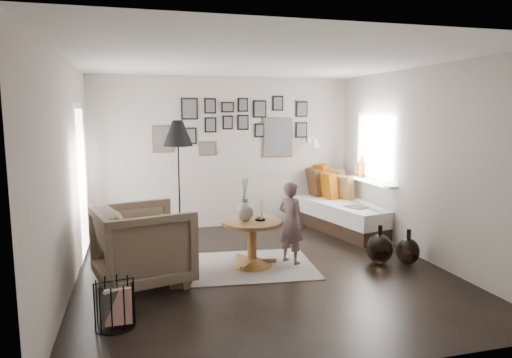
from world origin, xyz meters
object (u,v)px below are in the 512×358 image
object	(u,v)px
vase	(245,208)
pedestal_table	(252,245)
daybed	(341,209)
demijohn_small	(408,251)
magazine_basket	(115,304)
armchair	(143,245)
demijohn_large	(379,249)
child	(291,223)
floor_lamp	(178,138)

from	to	relation	value
vase	pedestal_table	bearing A→B (deg)	-14.04
daybed	demijohn_small	world-z (taller)	daybed
pedestal_table	demijohn_small	world-z (taller)	pedestal_table
demijohn_small	magazine_basket	bearing A→B (deg)	-166.67
armchair	demijohn_large	distance (m)	3.04
child	daybed	bearing A→B (deg)	-73.89
pedestal_table	armchair	xyz separation A→B (m)	(-1.37, -0.27, 0.19)
daybed	floor_lamp	distance (m)	3.10
daybed	floor_lamp	world-z (taller)	floor_lamp
pedestal_table	vase	bearing A→B (deg)	165.96
demijohn_large	child	xyz separation A→B (m)	(-1.13, 0.32, 0.35)
demijohn_large	child	size ratio (longest dim) A/B	0.47
pedestal_table	daybed	size ratio (longest dim) A/B	0.33
pedestal_table	child	distance (m)	0.60
pedestal_table	daybed	xyz separation A→B (m)	(2.00, 1.57, 0.05)
armchair	floor_lamp	xyz separation A→B (m)	(0.57, 1.49, 1.15)
vase	armchair	bearing A→B (deg)	-167.19
pedestal_table	vase	distance (m)	0.50
daybed	demijohn_small	bearing A→B (deg)	-102.36
armchair	demijohn_small	xyz separation A→B (m)	(3.38, -0.18, -0.29)
demijohn_large	demijohn_small	distance (m)	0.37
demijohn_small	floor_lamp	bearing A→B (deg)	149.37
pedestal_table	armchair	world-z (taller)	armchair
magazine_basket	child	distance (m)	2.57
pedestal_table	floor_lamp	xyz separation A→B (m)	(-0.80, 1.22, 1.34)
magazine_basket	demijohn_small	size ratio (longest dim) A/B	0.94
pedestal_table	floor_lamp	size ratio (longest dim) A/B	0.41
magazine_basket	vase	bearing A→B (deg)	40.33
armchair	magazine_basket	xyz separation A→B (m)	(-0.28, -1.04, -0.25)
armchair	child	world-z (taller)	child
pedestal_table	child	bearing A→B (deg)	-0.42
vase	demijohn_small	distance (m)	2.22
demijohn_large	floor_lamp	bearing A→B (deg)	147.89
vase	demijohn_large	xyz separation A→B (m)	(1.74, -0.35, -0.58)
child	demijohn_large	bearing A→B (deg)	-136.99
vase	demijohn_small	world-z (taller)	vase
floor_lamp	demijohn_large	size ratio (longest dim) A/B	3.62
child	demijohn_small	bearing A→B (deg)	-137.68
demijohn_large	demijohn_small	size ratio (longest dim) A/B	1.10
daybed	magazine_basket	xyz separation A→B (m)	(-3.65, -2.89, -0.12)
pedestal_table	demijohn_large	bearing A→B (deg)	-11.20
vase	magazine_basket	bearing A→B (deg)	-139.67
daybed	armchair	world-z (taller)	daybed
vase	child	size ratio (longest dim) A/B	0.50
armchair	demijohn_small	size ratio (longest dim) A/B	2.18
floor_lamp	magazine_basket	xyz separation A→B (m)	(-0.85, -2.53, -1.40)
daybed	demijohn_large	bearing A→B (deg)	-112.80
vase	armchair	xyz separation A→B (m)	(-1.29, -0.29, -0.31)
armchair	magazine_basket	world-z (taller)	armchair
demijohn_small	demijohn_large	bearing A→B (deg)	161.08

